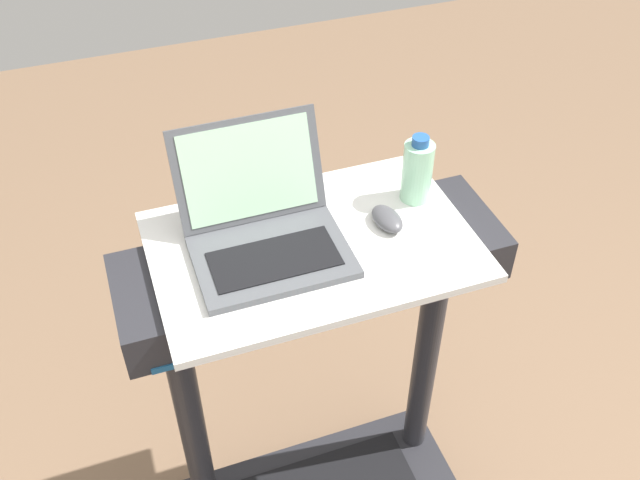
# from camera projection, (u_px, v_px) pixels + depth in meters

# --- Properties ---
(desk_board) EXTENTS (0.72, 0.48, 0.02)m
(desk_board) POSITION_uv_depth(u_px,v_px,m) (313.00, 246.00, 1.62)
(desk_board) COLOR white
(desk_board) RESTS_ON treadmill_base
(laptop) EXTENTS (0.34, 0.33, 0.24)m
(laptop) POSITION_uv_depth(u_px,v_px,m) (264.00, 228.00, 1.58)
(laptop) COLOR #515459
(laptop) RESTS_ON desk_board
(computer_mouse) EXTENTS (0.07, 0.11, 0.03)m
(computer_mouse) POSITION_uv_depth(u_px,v_px,m) (387.00, 219.00, 1.65)
(computer_mouse) COLOR #4C4C51
(computer_mouse) RESTS_ON desk_board
(water_bottle) EXTENTS (0.07, 0.07, 0.17)m
(water_bottle) POSITION_uv_depth(u_px,v_px,m) (417.00, 171.00, 1.68)
(water_bottle) COLOR #9EDBB2
(water_bottle) RESTS_ON desk_board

